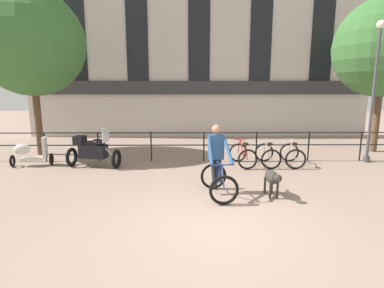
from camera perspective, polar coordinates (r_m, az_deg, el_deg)
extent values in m
plane|color=gray|center=(5.86, 4.86, -15.36)|extent=(60.00, 60.00, 0.00)
cylinder|color=black|center=(11.80, -26.16, -0.48)|extent=(0.05, 0.05, 1.05)
cylinder|color=black|center=(11.12, -17.41, -0.49)|extent=(0.05, 0.05, 1.05)
cylinder|color=black|center=(10.73, -7.78, -0.49)|extent=(0.05, 0.05, 1.05)
cylinder|color=black|center=(10.66, 2.27, -0.47)|extent=(0.05, 0.05, 1.05)
cylinder|color=black|center=(10.92, 12.15, -0.44)|extent=(0.05, 0.05, 1.05)
cylinder|color=black|center=(11.48, 21.32, -0.40)|extent=(0.05, 0.05, 1.05)
cylinder|color=black|center=(12.30, 29.45, -0.36)|extent=(0.05, 0.05, 1.05)
cylinder|color=black|center=(10.58, 2.29, 2.16)|extent=(15.00, 0.04, 0.04)
cylinder|color=black|center=(10.65, 2.27, -0.20)|extent=(15.00, 0.04, 0.04)
cube|color=beige|center=(16.47, 1.33, 19.69)|extent=(18.00, 0.60, 10.37)
cube|color=#333338|center=(15.90, 1.33, 10.67)|extent=(17.10, 0.12, 0.70)
cube|color=black|center=(17.22, -21.57, 20.34)|extent=(1.10, 0.06, 5.81)
cube|color=black|center=(16.44, -10.49, 21.38)|extent=(1.10, 0.06, 5.81)
cube|color=black|center=(16.24, 1.38, 21.68)|extent=(1.10, 0.06, 5.81)
cube|color=black|center=(16.64, 13.08, 21.15)|extent=(1.10, 0.06, 5.81)
cube|color=black|center=(17.61, 23.74, 19.96)|extent=(1.10, 0.06, 5.81)
torus|color=black|center=(6.74, 6.12, -8.74)|extent=(0.68, 0.16, 0.68)
torus|color=black|center=(7.76, 4.12, -6.11)|extent=(0.68, 0.16, 0.68)
cylinder|color=navy|center=(7.06, 5.31, -5.79)|extent=(0.10, 0.49, 0.60)
cylinder|color=navy|center=(7.38, 4.71, -5.34)|extent=(0.07, 0.23, 0.52)
cylinder|color=navy|center=(7.09, 5.15, -3.59)|extent=(0.12, 0.66, 0.10)
cylinder|color=navy|center=(7.56, 4.48, -6.76)|extent=(0.09, 0.44, 0.08)
cylinder|color=navy|center=(7.58, 4.34, -4.70)|extent=(0.06, 0.27, 0.47)
cylinder|color=navy|center=(6.75, 5.96, -6.36)|extent=(0.06, 0.23, 0.54)
cylinder|color=navy|center=(6.77, 5.80, -3.98)|extent=(0.48, 0.10, 0.03)
cube|color=black|center=(7.41, 4.57, -3.08)|extent=(0.15, 0.25, 0.05)
cube|color=navy|center=(7.33, 4.61, -0.58)|extent=(0.39, 0.27, 0.60)
sphere|color=#A87A5B|center=(7.26, 4.66, 2.83)|extent=(0.22, 0.22, 0.22)
cylinder|color=navy|center=(6.98, 3.52, -1.25)|extent=(0.11, 0.72, 0.60)
cylinder|color=navy|center=(7.07, 6.85, -1.14)|extent=(0.24, 0.71, 0.60)
cylinder|color=black|center=(7.37, 4.17, -5.55)|extent=(0.18, 0.32, 0.69)
cylinder|color=black|center=(7.39, 5.24, -5.06)|extent=(0.12, 0.31, 0.58)
ellipsoid|color=#332D28|center=(7.45, 14.92, -6.07)|extent=(0.31, 0.62, 0.32)
cylinder|color=#332D28|center=(7.22, 15.56, -6.42)|extent=(0.18, 0.18, 0.18)
sphere|color=#332D28|center=(7.06, 16.03, -6.30)|extent=(0.19, 0.19, 0.19)
cone|color=#332D28|center=(6.99, 16.26, -6.62)|extent=(0.11, 0.12, 0.10)
cylinder|color=#332D28|center=(7.76, 14.06, -4.87)|extent=(0.07, 0.20, 0.12)
cylinder|color=#332D28|center=(7.33, 14.67, -8.54)|extent=(0.06, 0.06, 0.41)
cylinder|color=#332D28|center=(7.39, 15.96, -8.46)|extent=(0.06, 0.06, 0.41)
cylinder|color=#332D28|center=(7.68, 13.73, -7.62)|extent=(0.06, 0.06, 0.41)
cylinder|color=#332D28|center=(7.73, 14.96, -7.55)|extent=(0.06, 0.06, 0.41)
torus|color=black|center=(10.03, -14.20, -2.75)|extent=(0.23, 0.63, 0.62)
torus|color=black|center=(10.77, -21.94, -2.29)|extent=(0.23, 0.63, 0.62)
cube|color=black|center=(10.33, -18.28, -1.33)|extent=(0.93, 0.55, 0.44)
ellipsoid|color=black|center=(10.19, -17.40, 0.28)|extent=(0.53, 0.40, 0.24)
cube|color=black|center=(10.33, -18.90, 0.16)|extent=(0.61, 0.40, 0.10)
cylinder|color=#B2B2B7|center=(10.07, -15.29, -1.67)|extent=(0.45, 0.14, 0.41)
cube|color=silver|center=(10.03, -16.15, 1.75)|extent=(0.11, 0.44, 0.50)
cube|color=black|center=(10.49, -20.60, 0.70)|extent=(0.38, 0.41, 0.28)
torus|color=black|center=(10.70, 8.77, -1.61)|extent=(0.66, 0.14, 0.66)
torus|color=black|center=(9.73, 10.55, -2.89)|extent=(0.66, 0.14, 0.66)
cylinder|color=maroon|center=(10.27, 9.47, -0.83)|extent=(0.09, 0.47, 0.58)
cylinder|color=maroon|center=(9.99, 10.00, -1.36)|extent=(0.06, 0.22, 0.51)
cylinder|color=maroon|center=(10.14, 9.67, 0.44)|extent=(0.11, 0.63, 0.10)
cylinder|color=maroon|center=(9.93, 10.16, -2.76)|extent=(0.08, 0.42, 0.07)
cylinder|color=maroon|center=(9.79, 10.38, -1.47)|extent=(0.05, 0.25, 0.46)
cylinder|color=maroon|center=(10.56, 8.96, -0.36)|extent=(0.05, 0.21, 0.52)
cylinder|color=maroon|center=(10.43, 9.15, 0.92)|extent=(0.48, 0.09, 0.03)
cube|color=black|center=(9.85, 10.22, 0.05)|extent=(0.15, 0.25, 0.05)
torus|color=black|center=(10.89, 13.56, -1.57)|extent=(0.66, 0.08, 0.66)
torus|color=black|center=(9.90, 14.86, -2.84)|extent=(0.66, 0.08, 0.66)
cylinder|color=#9E998E|center=(10.46, 14.09, -0.80)|extent=(0.05, 0.47, 0.58)
cylinder|color=#9E998E|center=(10.16, 14.48, -1.33)|extent=(0.04, 0.22, 0.51)
cylinder|color=#9E998E|center=(10.32, 14.27, 0.44)|extent=(0.05, 0.63, 0.10)
cylinder|color=#9E998E|center=(10.10, 14.57, -2.70)|extent=(0.04, 0.42, 0.07)
cylinder|color=#9E998E|center=(9.96, 14.76, -1.44)|extent=(0.03, 0.25, 0.46)
cylinder|color=#9E998E|center=(10.75, 13.73, -0.34)|extent=(0.03, 0.21, 0.52)
cylinder|color=#9E998E|center=(10.62, 13.90, 0.92)|extent=(0.48, 0.04, 0.03)
cube|color=black|center=(10.02, 14.67, 0.05)|extent=(0.13, 0.24, 0.05)
torus|color=black|center=(11.14, 18.04, -1.53)|extent=(0.66, 0.15, 0.66)
torus|color=black|center=(10.14, 19.12, -2.76)|extent=(0.66, 0.15, 0.66)
cylinder|color=#9E998E|center=(10.70, 18.51, -0.77)|extent=(0.10, 0.47, 0.58)
cylinder|color=#9E998E|center=(10.41, 18.83, -1.29)|extent=(0.06, 0.22, 0.51)
cylinder|color=#9E998E|center=(10.57, 18.68, 0.44)|extent=(0.12, 0.63, 0.10)
cylinder|color=#9E998E|center=(10.34, 18.88, -2.63)|extent=(0.08, 0.42, 0.07)
cylinder|color=#9E998E|center=(10.20, 19.07, -1.39)|extent=(0.06, 0.25, 0.46)
cylinder|color=#9E998E|center=(11.00, 18.20, -0.33)|extent=(0.05, 0.21, 0.52)
cylinder|color=#9E998E|center=(10.87, 18.37, 0.90)|extent=(0.48, 0.09, 0.03)
cube|color=black|center=(10.27, 19.02, 0.07)|extent=(0.15, 0.25, 0.05)
torus|color=black|center=(11.22, -25.20, -2.62)|extent=(0.16, 0.41, 0.40)
torus|color=black|center=(11.55, -31.02, -2.79)|extent=(0.16, 0.41, 0.40)
cube|color=beige|center=(11.36, -28.17, -2.51)|extent=(0.72, 0.41, 0.08)
cube|color=beige|center=(11.19, -26.26, -0.65)|extent=(0.16, 0.33, 0.72)
ellipsoid|color=beige|center=(11.37, -29.60, -0.88)|extent=(0.57, 0.40, 0.36)
cylinder|color=#424247|center=(12.27, 30.27, -2.48)|extent=(0.22, 0.22, 0.20)
cylinder|color=#424247|center=(12.03, 31.22, 7.57)|extent=(0.10, 0.10, 4.51)
sphere|color=silver|center=(12.20, 32.33, 18.69)|extent=(0.28, 0.28, 0.28)
cylinder|color=brown|center=(13.05, -27.33, 5.03)|extent=(0.26, 0.26, 3.15)
sphere|color=#386B33|center=(13.12, -28.35, 16.61)|extent=(3.92, 3.92, 3.92)
cylinder|color=brown|center=(14.28, 31.77, 4.86)|extent=(0.26, 0.26, 3.07)
sphere|color=#386B33|center=(14.33, 32.80, 15.19)|extent=(3.82, 3.82, 3.82)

